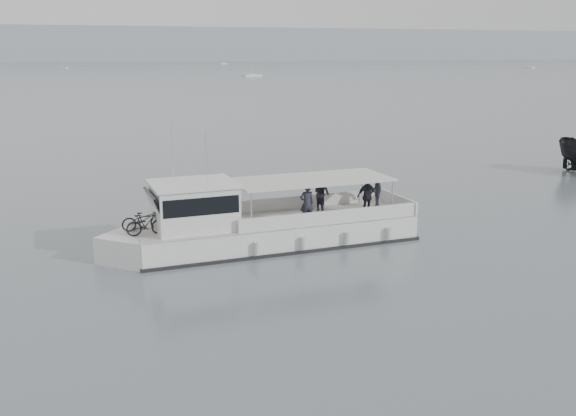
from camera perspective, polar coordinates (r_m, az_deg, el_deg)
name	(u,v)px	position (r m, az deg, el deg)	size (l,w,h in m)	color
ground	(178,249)	(27.94, -9.76, -3.57)	(1400.00, 1400.00, 0.00)	#535C62
headland	(75,44)	(586.48, -18.44, 13.64)	(1400.00, 90.00, 28.00)	#939EA8
tour_boat	(251,226)	(27.49, -3.35, -1.60)	(13.95, 3.98, 5.82)	white
moored_fleet	(119,76)	(218.28, -14.81, 11.25)	(413.78, 369.57, 9.07)	white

